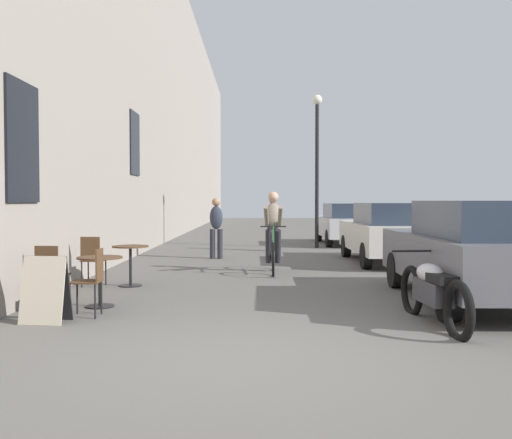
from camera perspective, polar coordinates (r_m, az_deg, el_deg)
The scene contains 16 objects.
ground_plane at distance 5.68m, azimuth -1.17°, elevation -13.66°, with size 88.00×88.00×0.00m, color #5B5954.
building_facade_left at distance 20.22m, azimuth -10.58°, elevation 13.72°, with size 0.54×68.00×11.35m.
cafe_table_near at distance 8.51m, azimuth -15.45°, elevation -4.93°, with size 0.64×0.64×0.72m.
cafe_chair_near_toward_street at distance 7.84m, azimuth -16.21°, elevation -5.54°, with size 0.39×0.39×0.89m.
cafe_chair_near_toward_wall at distance 8.64m, azimuth -19.97°, elevation -4.90°, with size 0.42×0.42×0.89m.
cafe_table_mid at distance 10.43m, azimuth -12.56°, elevation -3.66°, with size 0.64×0.64×0.72m.
cafe_chair_mid_toward_street at distance 10.52m, azimuth -16.15°, elevation -3.66°, with size 0.40×0.40×0.89m.
sandwich_board_sign at distance 7.66m, azimuth -20.36°, elevation -6.53°, with size 0.59×0.43×0.84m.
cyclist_on_bicycle at distance 12.12m, azimuth 1.55°, elevation -1.47°, with size 0.52×1.76×1.74m.
pedestrian_near at distance 15.02m, azimuth -4.16°, elevation -0.50°, with size 0.36×0.27×1.59m.
pedestrian_mid at distance 17.27m, azimuth 1.51°, elevation -0.09°, with size 0.38×0.30×1.64m.
street_lamp at distance 18.56m, azimuth 5.90°, elevation 6.79°, with size 0.32×0.32×4.90m.
parked_car_nearest at distance 9.05m, azimuth 20.78°, elevation -2.88°, with size 1.85×4.29×1.52m.
parked_car_second at distance 14.31m, azimuth 12.80°, elevation -1.21°, with size 1.77×4.13×1.47m.
parked_car_third at distance 20.12m, azimuth 8.72°, elevation -0.36°, with size 1.75×4.03×1.42m.
parked_motorcycle at distance 7.39m, azimuth 17.03°, elevation -6.88°, with size 0.62×2.15×0.92m.
Camera 1 is at (0.10, -5.47, 1.52)m, focal length 40.23 mm.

